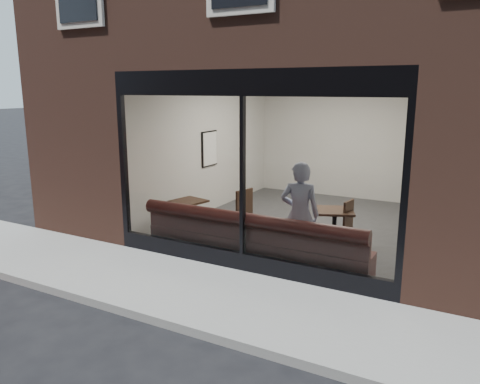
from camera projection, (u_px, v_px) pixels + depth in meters
The scene contains 21 objects.
ground at pixel (166, 324), 5.91m from camera, with size 120.00×120.00×0.00m, color black.
sidewalk_near at pixel (208, 294), 6.77m from camera, with size 40.00×2.00×0.01m, color gray.
kerb_near at pixel (163, 321), 5.86m from camera, with size 40.00×0.10×0.12m, color gray.
host_building_pier_left at pixel (227, 133), 14.17m from camera, with size 2.50×12.00×3.20m, color brown.
host_building_backfill at pixel (375, 130), 14.99m from camera, with size 5.00×6.00×3.20m, color brown.
cafe_floor at pixel (307, 224), 10.19m from camera, with size 6.00×6.00×0.00m, color #2D2D30.
cafe_ceiling at pixel (312, 74), 9.50m from camera, with size 6.00×6.00×0.00m, color white.
cafe_wall_back at pixel (349, 139), 12.41m from camera, with size 5.00×5.00×0.00m, color beige.
cafe_wall_left at pixel (209, 145), 11.01m from camera, with size 6.00×6.00×0.00m, color beige.
cafe_wall_right at pixel (436, 161), 8.68m from camera, with size 6.00×6.00×0.00m, color beige.
storefront_kick at pixel (243, 261), 7.63m from camera, with size 5.00×0.10×0.30m, color black.
storefront_header at pixel (243, 83), 7.02m from camera, with size 5.00×0.10×0.40m, color black.
storefront_mullion at pixel (243, 177), 7.33m from camera, with size 0.06×0.10×2.50m, color black.
storefront_glass at pixel (242, 178), 7.31m from camera, with size 4.80×4.80×0.00m, color white.
banquette at pixel (254, 250), 7.96m from camera, with size 4.00×0.55×0.45m, color #3C1616.
person at pixel (300, 215), 7.69m from camera, with size 0.64×0.42×1.77m, color #A0ABCF.
cafe_table_left at pixel (189, 201), 9.20m from camera, with size 0.59×0.59×0.04m, color black.
cafe_table_right at pixel (335, 211), 8.48m from camera, with size 0.66×0.66×0.04m, color black.
cafe_chair_left at pixel (237, 222), 9.55m from camera, with size 0.47×0.47×0.05m, color black.
cafe_chair_right at pixel (337, 236), 8.63m from camera, with size 0.37×0.37×0.04m, color black.
wall_poster at pixel (210, 149), 10.99m from camera, with size 0.02×0.58×0.77m, color white.
Camera 1 is at (3.42, -4.29, 2.92)m, focal length 35.00 mm.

